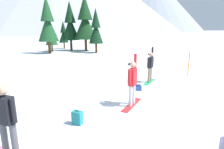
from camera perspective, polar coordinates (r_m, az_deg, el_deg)
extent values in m
plane|color=silver|center=(5.93, 13.83, -16.58)|extent=(800.00, 800.00, 0.00)
cylinder|color=#4C4C51|center=(5.10, -28.00, -17.54)|extent=(0.15, 0.15, 0.84)
cylinder|color=#4C4C51|center=(5.32, -30.37, -16.47)|extent=(0.15, 0.15, 0.84)
cube|color=black|center=(4.89, -30.24, -9.49)|extent=(0.47, 0.41, 0.64)
cylinder|color=black|center=(4.69, -28.25, -9.84)|extent=(0.11, 0.11, 0.58)
sphere|color=tan|center=(4.74, -30.93, -4.14)|extent=(0.24, 0.24, 0.24)
cube|color=red|center=(7.53, 6.14, -9.29)|extent=(1.18, 1.43, 0.02)
cylinder|color=#B7B7BC|center=(7.24, 5.76, -6.66)|extent=(0.15, 0.15, 0.82)
cylinder|color=#B7B7BC|center=(7.52, 6.67, -5.89)|extent=(0.15, 0.15, 0.82)
cube|color=red|center=(7.16, 6.38, -0.74)|extent=(0.43, 0.46, 0.65)
cylinder|color=red|center=(6.92, 5.61, -0.96)|extent=(0.11, 0.11, 0.58)
cylinder|color=red|center=(7.28, 7.23, 4.09)|extent=(0.11, 0.11, 0.60)
sphere|color=tan|center=(7.06, 6.48, 3.06)|extent=(0.24, 0.24, 0.24)
cube|color=black|center=(7.10, 5.43, 3.24)|extent=(0.13, 0.16, 0.08)
cube|color=#19B259|center=(10.83, 11.54, -2.25)|extent=(1.14, 1.30, 0.02)
cylinder|color=gray|center=(10.58, 11.39, -0.21)|extent=(0.15, 0.15, 0.84)
cylinder|color=gray|center=(10.87, 11.92, 0.15)|extent=(0.15, 0.15, 0.84)
cube|color=black|center=(10.58, 11.84, 3.69)|extent=(0.44, 0.46, 0.57)
cylinder|color=black|center=(10.34, 11.39, 3.45)|extent=(0.11, 0.11, 0.58)
cylinder|color=black|center=(10.75, 12.41, 6.71)|extent=(0.11, 0.11, 0.60)
sphere|color=tan|center=(10.51, 11.96, 6.08)|extent=(0.24, 0.24, 0.24)
cube|color=black|center=(10.56, 11.23, 6.20)|extent=(0.14, 0.16, 0.08)
cube|color=#2D4C9E|center=(9.39, 8.10, -4.00)|extent=(0.42, 0.52, 0.22)
cube|color=navy|center=(9.29, 8.15, -3.33)|extent=(0.27, 0.25, 0.07)
cylinder|color=black|center=(9.62, 8.02, -3.62)|extent=(0.06, 0.12, 0.02)
cube|color=#1E7A7F|center=(6.12, -10.72, -13.03)|extent=(0.38, 0.34, 0.44)
cube|color=#165B5F|center=(6.25, -10.01, -13.10)|extent=(0.22, 0.17, 0.20)
cylinder|color=black|center=(6.02, -10.82, -10.99)|extent=(0.11, 0.09, 0.02)
cylinder|color=orange|center=(12.96, 22.71, 3.17)|extent=(0.06, 0.06, 1.61)
cylinder|color=#472D19|center=(26.43, -8.08, 9.04)|extent=(0.37, 0.37, 1.64)
cone|color=#143819|center=(26.35, -8.27, 14.62)|extent=(3.17, 3.17, 3.50)
cone|color=#143819|center=(26.50, -8.47, 19.92)|extent=(2.06, 2.06, 3.21)
cylinder|color=#472D19|center=(24.66, -18.79, 7.97)|extent=(0.35, 0.35, 1.52)
cone|color=#194723|center=(24.56, -19.23, 13.48)|extent=(2.48, 2.48, 3.23)
cone|color=#194723|center=(24.68, -19.67, 18.72)|extent=(1.61, 1.61, 2.96)
cylinder|color=#472D19|center=(30.51, -14.59, 8.71)|extent=(0.22, 0.22, 0.95)
cone|color=black|center=(30.43, -14.76, 11.48)|extent=(1.51, 1.51, 2.01)
cone|color=black|center=(30.41, -14.93, 14.13)|extent=(0.98, 0.98, 1.85)
cylinder|color=#472D19|center=(27.35, -12.51, 8.86)|extent=(0.34, 0.34, 1.50)
cone|color=black|center=(27.26, -12.77, 13.75)|extent=(2.44, 2.44, 3.18)
cone|color=black|center=(27.36, -13.03, 18.41)|extent=(1.58, 1.58, 2.92)
cylinder|color=#472D19|center=(26.88, -18.05, 7.79)|extent=(0.20, 0.20, 0.90)
cone|color=#194723|center=(26.79, -18.28, 10.77)|extent=(1.66, 1.66, 1.91)
cone|color=#194723|center=(26.77, -18.50, 13.62)|extent=(1.08, 1.08, 1.75)
cylinder|color=#472D19|center=(23.99, -4.92, 8.16)|extent=(0.28, 0.28, 1.23)
cone|color=black|center=(23.88, -5.01, 12.74)|extent=(1.85, 1.85, 2.61)
cone|color=black|center=(23.92, -5.11, 17.12)|extent=(1.20, 1.20, 2.39)
cone|color=#8C93A3|center=(270.95, -29.41, 19.50)|extent=(147.46, 147.46, 75.26)
cone|color=#9EA3B2|center=(189.61, 0.14, 20.50)|extent=(126.87, 126.87, 50.03)
cone|color=#8C93A3|center=(262.86, 11.80, 20.82)|extent=(136.72, 136.72, 72.49)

